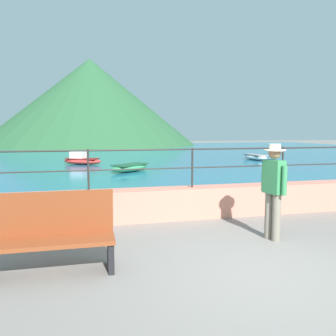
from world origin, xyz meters
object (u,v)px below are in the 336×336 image
(boat_0, at_px, (255,157))
(boat_2, at_px, (82,160))
(person_walking, at_px, (274,187))
(bench_main, at_px, (52,233))
(boat_1, at_px, (130,167))

(boat_0, relative_size, boat_2, 0.96)
(person_walking, bearing_deg, boat_2, 103.58)
(bench_main, xyz_separation_m, boat_0, (11.50, 15.60, -0.30))
(boat_2, bearing_deg, boat_1, -61.04)
(person_walking, height_order, boat_1, person_walking)
(person_walking, relative_size, boat_0, 0.74)
(person_walking, bearing_deg, boat_1, 96.82)
(bench_main, bearing_deg, boat_2, 89.13)
(person_walking, height_order, boat_0, person_walking)
(boat_1, distance_m, boat_2, 4.69)
(bench_main, height_order, boat_1, bench_main)
(boat_1, bearing_deg, boat_0, 26.89)
(boat_0, bearing_deg, person_walking, -117.19)
(boat_2, bearing_deg, boat_0, 2.32)
(person_walking, distance_m, boat_1, 10.60)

